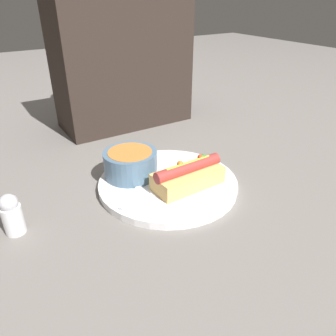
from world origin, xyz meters
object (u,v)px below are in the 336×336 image
at_px(soup_bowl, 131,162).
at_px(spoon, 143,180).
at_px(salt_shaker, 12,214).
at_px(seated_diner, 122,54).
at_px(hot_dog, 188,176).

distance_m(soup_bowl, spoon, 0.05).
height_order(spoon, salt_shaker, salt_shaker).
xyz_separation_m(spoon, salt_shaker, (-0.26, -0.01, 0.02)).
relative_size(salt_shaker, seated_diner, 0.16).
xyz_separation_m(hot_dog, salt_shaker, (-0.33, 0.06, -0.00)).
distance_m(soup_bowl, salt_shaker, 0.26).
height_order(soup_bowl, seated_diner, seated_diner).
xyz_separation_m(hot_dog, spoon, (-0.07, 0.06, -0.02)).
xyz_separation_m(hot_dog, seated_diner, (0.07, 0.44, 0.17)).
bearing_deg(spoon, salt_shaker, 144.07).
relative_size(soup_bowl, seated_diner, 0.23).
bearing_deg(hot_dog, spoon, 135.87).
height_order(hot_dog, salt_shaker, salt_shaker).
bearing_deg(spoon, soup_bowl, 65.13).
xyz_separation_m(soup_bowl, spoon, (0.01, -0.04, -0.03)).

